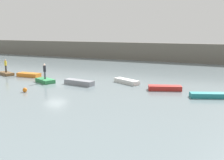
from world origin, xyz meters
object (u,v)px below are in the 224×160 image
at_px(rowboat_brown, 6,73).
at_px(person_yellow_shirt, 6,65).
at_px(rowboat_grey, 79,82).
at_px(person_dark_shirt, 45,71).
at_px(rowboat_red, 165,88).
at_px(mooring_buoy, 25,90).
at_px(rowboat_teal, 208,95).
at_px(rowboat_green, 45,81).
at_px(rowboat_orange, 29,75).
at_px(rowboat_white, 127,81).

distance_m(rowboat_brown, person_yellow_shirt, 1.18).
distance_m(rowboat_grey, person_dark_shirt, 4.49).
relative_size(rowboat_red, mooring_buoy, 7.41).
bearing_deg(rowboat_teal, rowboat_green, 160.21).
distance_m(rowboat_brown, rowboat_orange, 3.79).
bearing_deg(rowboat_teal, mooring_buoy, 175.99).
bearing_deg(rowboat_white, rowboat_red, 6.90).
bearing_deg(rowboat_orange, rowboat_green, -29.92).
distance_m(rowboat_red, mooring_buoy, 13.98).
bearing_deg(rowboat_brown, mooring_buoy, -13.86).
height_order(person_yellow_shirt, mooring_buoy, person_yellow_shirt).
xyz_separation_m(rowboat_orange, rowboat_grey, (8.87, -1.70, 0.03)).
height_order(rowboat_white, person_yellow_shirt, person_yellow_shirt).
height_order(rowboat_teal, person_dark_shirt, person_dark_shirt).
distance_m(rowboat_white, mooring_buoy, 11.15).
xyz_separation_m(rowboat_white, person_yellow_shirt, (-17.18, -1.58, 1.13)).
xyz_separation_m(rowboat_grey, person_yellow_shirt, (-12.65, 1.43, 1.10)).
height_order(rowboat_brown, rowboat_grey, rowboat_grey).
xyz_separation_m(rowboat_brown, person_dark_shirt, (8.34, -1.99, 1.22)).
height_order(rowboat_green, rowboat_red, rowboat_red).
bearing_deg(rowboat_orange, rowboat_teal, -7.76).
bearing_deg(rowboat_white, rowboat_grey, -120.59).
distance_m(person_dark_shirt, mooring_buoy, 5.01).
height_order(rowboat_brown, rowboat_orange, rowboat_orange).
relative_size(rowboat_brown, rowboat_green, 1.08).
bearing_deg(rowboat_grey, rowboat_white, 39.72).
height_order(rowboat_orange, mooring_buoy, rowboat_orange).
bearing_deg(rowboat_white, rowboat_green, -132.20).
height_order(rowboat_green, rowboat_grey, rowboat_grey).
height_order(rowboat_grey, person_dark_shirt, person_dark_shirt).
xyz_separation_m(rowboat_red, rowboat_teal, (4.22, -1.30, -0.02)).
bearing_deg(mooring_buoy, rowboat_teal, 17.76).
xyz_separation_m(rowboat_green, rowboat_red, (13.66, 1.92, 0.02)).
bearing_deg(person_yellow_shirt, rowboat_teal, -3.00).
bearing_deg(rowboat_teal, rowboat_grey, 158.47).
height_order(rowboat_brown, person_yellow_shirt, person_yellow_shirt).
xyz_separation_m(rowboat_orange, rowboat_red, (18.23, -0.34, 0.00)).
bearing_deg(person_dark_shirt, rowboat_brown, 166.59).
bearing_deg(rowboat_green, rowboat_white, 45.93).
bearing_deg(mooring_buoy, rowboat_white, 47.72).
distance_m(rowboat_white, rowboat_red, 5.10).
relative_size(person_yellow_shirt, mooring_buoy, 4.00).
bearing_deg(rowboat_brown, person_yellow_shirt, 0.00).
bearing_deg(person_dark_shirt, rowboat_white, 22.00).
relative_size(rowboat_grey, rowboat_teal, 1.13).
xyz_separation_m(rowboat_red, person_dark_shirt, (-13.66, -1.92, 1.17)).
bearing_deg(rowboat_orange, mooring_buoy, -53.19).
bearing_deg(rowboat_brown, rowboat_red, 20.52).
bearing_deg(rowboat_red, rowboat_brown, 159.09).
relative_size(rowboat_orange, rowboat_green, 1.20).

